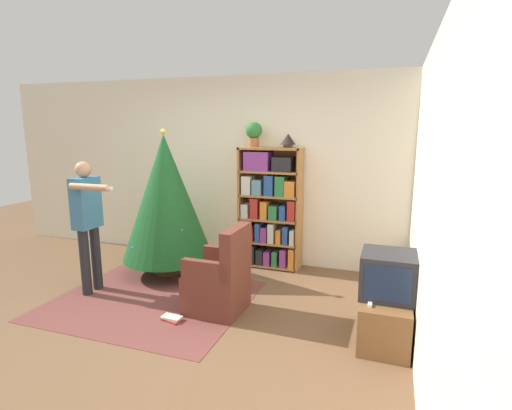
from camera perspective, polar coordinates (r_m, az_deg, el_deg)
ground_plane at (r=4.22m, az=-12.09°, el=-15.95°), size 14.00×14.00×0.00m
wall_back at (r=5.69m, az=-1.66°, el=4.99°), size 8.00×0.10×2.60m
wall_right at (r=3.26m, az=23.93°, el=-0.53°), size 0.10×8.00×2.60m
area_rug at (r=4.73m, az=-14.67°, el=-12.96°), size 2.12×1.83×0.01m
bookshelf at (r=5.40m, az=1.99°, el=-0.53°), size 0.84×0.32×1.64m
tv_stand at (r=3.93m, az=17.96°, el=-14.99°), size 0.43×0.82×0.42m
television at (r=3.77m, az=18.33°, el=-9.41°), size 0.46×0.48×0.40m
game_remote at (r=3.62m, az=15.98°, el=-13.36°), size 0.04×0.12×0.02m
christmas_tree at (r=5.24m, az=-12.73°, el=1.03°), size 1.16×1.16×1.88m
armchair at (r=4.24m, az=-5.17°, el=-10.85°), size 0.58×0.57×0.92m
standing_person at (r=4.92m, az=-22.90°, el=-1.57°), size 0.63×0.47×1.53m
potted_plant at (r=5.37m, az=-0.31°, el=10.31°), size 0.22×0.22×0.33m
table_lamp at (r=5.23m, az=4.61°, el=9.28°), size 0.20×0.20×0.18m
book_pile_near_tree at (r=4.94m, az=-9.09°, el=-11.22°), size 0.22×0.17×0.08m
book_pile_by_chair at (r=4.23m, az=-11.99°, el=-15.59°), size 0.24×0.16×0.04m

